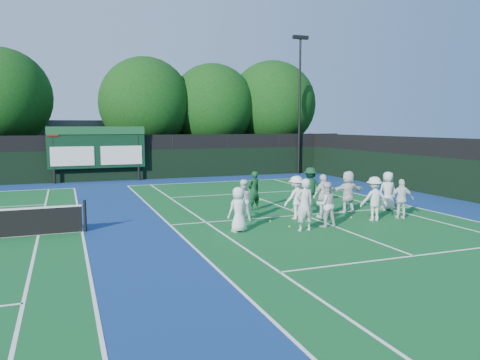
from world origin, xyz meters
name	(u,v)px	position (x,y,z in m)	size (l,w,h in m)	color
ground	(316,220)	(0.00, 0.00, 0.00)	(120.00, 120.00, 0.00)	#18320D
court_apron	(156,226)	(-6.00, 1.00, 0.00)	(34.00, 32.00, 0.01)	navy
near_court	(304,215)	(0.00, 1.00, 0.01)	(11.05, 23.85, 0.01)	#125723
back_fence	(113,160)	(-6.00, 16.00, 1.36)	(34.00, 0.08, 3.00)	black
divider_fence_right	(474,174)	(9.00, 1.00, 1.36)	(0.08, 32.00, 3.00)	black
scoreboard	(97,148)	(-7.01, 15.59, 2.19)	(6.00, 0.21, 3.55)	black
clubhouse	(152,145)	(-2.00, 24.00, 2.00)	(18.00, 6.00, 4.00)	#545459
light_pole_right	(300,89)	(7.50, 15.70, 6.30)	(1.20, 0.30, 10.12)	black
tree_b	(4,100)	(-12.61, 19.58, 5.30)	(6.54, 6.54, 8.75)	#32200E
tree_c	(147,106)	(-3.10, 19.58, 5.08)	(6.71, 6.71, 8.61)	#32200E
tree_d	(214,109)	(2.09, 19.58, 4.92)	(6.54, 6.54, 8.36)	#32200E
tree_e	(273,107)	(7.16, 19.58, 5.14)	(6.99, 6.99, 8.82)	#32200E
tennis_ball_0	(289,227)	(-1.58, -0.87, 0.03)	(0.07, 0.07, 0.07)	yellow
tennis_ball_1	(293,209)	(0.13, 2.23, 0.03)	(0.07, 0.07, 0.07)	yellow
tennis_ball_2	(351,217)	(1.44, -0.23, 0.03)	(0.07, 0.07, 0.07)	yellow
tennis_ball_3	(270,221)	(-1.82, 0.25, 0.03)	(0.07, 0.07, 0.07)	yellow
tennis_ball_4	(261,200)	(-0.20, 4.94, 0.03)	(0.07, 0.07, 0.07)	yellow
tennis_ball_5	(375,211)	(3.22, 0.67, 0.03)	(0.07, 0.07, 0.07)	yellow
player_front_0	(239,210)	(-3.51, -0.87, 0.77)	(0.76, 0.49, 1.55)	white
player_front_1	(304,205)	(-1.35, -1.53, 0.91)	(0.66, 0.44, 1.82)	silver
player_front_2	(326,204)	(-0.32, -1.21, 0.81)	(0.79, 0.62, 1.63)	silver
player_front_3	(374,199)	(1.97, -0.91, 0.84)	(1.09, 0.63, 1.69)	silver
player_front_4	(402,199)	(3.23, -0.95, 0.78)	(0.91, 0.38, 1.55)	white
player_back_0	(243,200)	(-2.68, 0.89, 0.79)	(0.77, 0.60, 1.58)	white
player_back_1	(296,197)	(-0.63, 0.45, 0.84)	(1.09, 0.62, 1.68)	white
player_back_2	(323,196)	(0.47, 0.28, 0.86)	(1.01, 0.42, 1.72)	white
player_back_3	(348,192)	(2.02, 0.92, 0.87)	(1.62, 0.52, 1.75)	white
player_back_4	(388,191)	(3.91, 0.76, 0.83)	(0.81, 0.53, 1.66)	silver
coach_left	(254,191)	(-1.46, 2.74, 0.84)	(0.61, 0.40, 1.68)	#103C1D
coach_right	(310,187)	(1.26, 2.73, 0.88)	(1.14, 0.65, 1.76)	#0F391E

